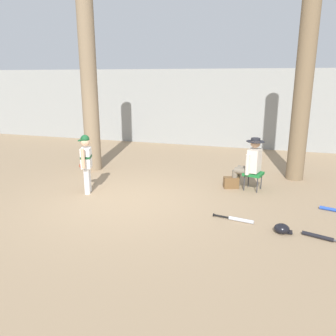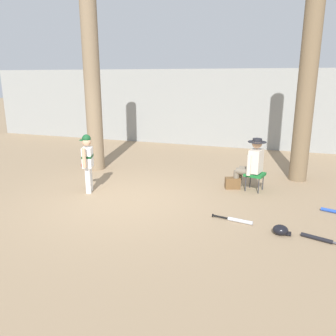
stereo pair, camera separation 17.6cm
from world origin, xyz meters
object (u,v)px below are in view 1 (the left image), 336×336
at_px(tree_behind_spectator, 302,96).
at_px(folding_stool, 253,174).
at_px(batting_helmet_black, 282,229).
at_px(bat_black_composite, 322,237).
at_px(bat_aluminum_silver, 238,219).
at_px(seated_spectator, 250,162).
at_px(young_ballplayer, 86,160).
at_px(handbag_beside_stool, 231,183).
at_px(bat_blue_youth, 335,210).
at_px(tree_near_player, 89,88).

xyz_separation_m(tree_behind_spectator, folding_stool, (-0.96, -1.21, -1.69)).
xyz_separation_m(folding_stool, batting_helmet_black, (0.61, -2.14, -0.29)).
bearing_deg(bat_black_composite, bat_aluminum_silver, 167.11).
relative_size(folding_stool, seated_spectator, 0.40).
bearing_deg(bat_aluminum_silver, folding_stool, 86.04).
distance_m(young_ballplayer, bat_black_composite, 4.87).
relative_size(handbag_beside_stool, bat_aluminum_silver, 0.45).
bearing_deg(bat_blue_youth, young_ballplayer, -175.45).
height_order(handbag_beside_stool, batting_helmet_black, handbag_beside_stool).
height_order(young_ballplayer, handbag_beside_stool, young_ballplayer).
height_order(young_ballplayer, bat_black_composite, young_ballplayer).
height_order(young_ballplayer, batting_helmet_black, young_ballplayer).
xyz_separation_m(folding_stool, handbag_beside_stool, (-0.49, -0.01, -0.23)).
distance_m(tree_behind_spectator, young_ballplayer, 5.28).
height_order(folding_stool, bat_aluminum_silver, folding_stool).
bearing_deg(batting_helmet_black, bat_aluminum_silver, 160.73).
relative_size(tree_behind_spectator, folding_stool, 9.95).
relative_size(bat_blue_youth, bat_black_composite, 0.91).
distance_m(young_ballplayer, handbag_beside_stool, 3.33).
xyz_separation_m(bat_aluminum_silver, bat_blue_youth, (1.73, 1.00, 0.00)).
bearing_deg(batting_helmet_black, bat_black_composite, -4.64).
height_order(tree_behind_spectator, bat_black_composite, tree_behind_spectator).
bearing_deg(young_ballplayer, bat_black_composite, -10.81).
distance_m(tree_behind_spectator, bat_blue_youth, 2.98).
distance_m(tree_behind_spectator, handbag_beside_stool, 2.70).
bearing_deg(bat_black_composite, bat_blue_youth, 73.86).
bearing_deg(tree_behind_spectator, tree_near_player, -172.47).
distance_m(bat_aluminum_silver, batting_helmet_black, 0.79).
bearing_deg(handbag_beside_stool, folding_stool, 1.72).
height_order(handbag_beside_stool, bat_black_composite, handbag_beside_stool).
distance_m(tree_near_player, bat_black_composite, 6.57).
distance_m(tree_behind_spectator, bat_aluminum_silver, 3.85).
distance_m(tree_near_player, batting_helmet_black, 6.03).
relative_size(young_ballplayer, bat_black_composite, 1.67).
bearing_deg(young_ballplayer, handbag_beside_stool, 22.77).
bearing_deg(tree_near_player, bat_aluminum_silver, -29.45).
relative_size(bat_aluminum_silver, bat_black_composite, 0.96).
bearing_deg(folding_stool, handbag_beside_stool, -178.28).
bearing_deg(folding_stool, bat_black_composite, -60.77).
height_order(tree_behind_spectator, handbag_beside_stool, tree_behind_spectator).
bearing_deg(bat_black_composite, folding_stool, 119.23).
bearing_deg(tree_behind_spectator, bat_aluminum_silver, -109.37).
bearing_deg(bat_black_composite, tree_behind_spectator, 94.50).
relative_size(folding_stool, handbag_beside_stool, 1.43).
bearing_deg(bat_black_composite, tree_near_player, 154.21).
height_order(bat_aluminum_silver, bat_blue_youth, same).
bearing_deg(tree_near_player, young_ballplayer, -64.62).
bearing_deg(batting_helmet_black, bat_blue_youth, 51.91).
bearing_deg(folding_stool, bat_aluminum_silver, -93.96).
height_order(tree_near_player, folding_stool, tree_near_player).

